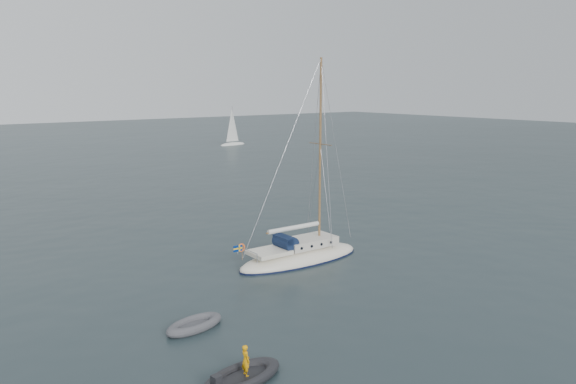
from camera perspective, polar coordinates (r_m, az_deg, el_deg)
ground at (r=30.55m, az=-0.35°, el=-9.23°), size 300.00×300.00×0.00m
sailboat at (r=33.94m, az=1.23°, el=-5.48°), size 8.87×2.66×12.63m
dinghy at (r=25.45m, az=-9.49°, el=-13.15°), size 2.84×1.28×0.41m
rib at (r=21.18m, az=-4.72°, el=-18.12°), size 3.38×1.54×1.35m
distant_yacht_b at (r=101.97m, az=-5.69°, el=6.52°), size 5.53×2.95×7.32m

